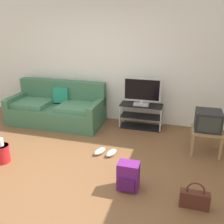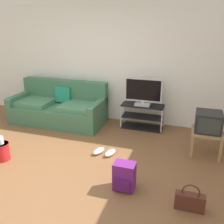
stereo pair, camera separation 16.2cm
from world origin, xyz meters
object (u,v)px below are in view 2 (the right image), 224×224
object	(u,v)px
tv_stand	(142,116)
sneakers_pair	(104,152)
flat_tv	(143,92)
handbag	(190,201)
crt_tv	(208,122)
backpack	(124,176)
side_table	(207,135)
couch	(59,108)
cleaning_bucket	(2,150)

from	to	relation	value
tv_stand	sneakers_pair	bearing A→B (deg)	-106.10
flat_tv	handbag	size ratio (longest dim) A/B	2.16
crt_tv	backpack	bearing A→B (deg)	-128.11
crt_tv	side_table	bearing A→B (deg)	-90.00
crt_tv	handbag	bearing A→B (deg)	-97.99
backpack	handbag	distance (m)	0.88
couch	cleaning_bucket	world-z (taller)	couch
backpack	handbag	xyz separation A→B (m)	(0.86, -0.14, -0.07)
crt_tv	cleaning_bucket	bearing A→B (deg)	-158.64
crt_tv	cleaning_bucket	world-z (taller)	crt_tv
handbag	cleaning_bucket	size ratio (longest dim) A/B	0.87
flat_tv	handbag	bearing A→B (deg)	-65.12
handbag	tv_stand	bearing A→B (deg)	114.66
side_table	backpack	bearing A→B (deg)	-128.45
couch	cleaning_bucket	bearing A→B (deg)	-92.41
couch	side_table	distance (m)	3.17
side_table	couch	bearing A→B (deg)	169.80
tv_stand	backpack	xyz separation A→B (m)	(0.18, -2.13, -0.07)
crt_tv	handbag	xyz separation A→B (m)	(-0.21, -1.51, -0.47)
couch	tv_stand	xyz separation A→B (m)	(1.86, 0.22, -0.06)
tv_stand	flat_tv	xyz separation A→B (m)	(0.00, -0.02, 0.54)
backpack	handbag	bearing A→B (deg)	9.98
cleaning_bucket	crt_tv	bearing A→B (deg)	21.36
flat_tv	sneakers_pair	xyz separation A→B (m)	(-0.39, -1.31, -0.76)
tv_stand	handbag	world-z (taller)	tv_stand
couch	flat_tv	size ratio (longest dim) A/B	2.69
flat_tv	sneakers_pair	distance (m)	1.56
flat_tv	cleaning_bucket	bearing A→B (deg)	-134.25
handbag	sneakers_pair	bearing A→B (deg)	146.72
flat_tv	side_table	size ratio (longest dim) A/B	1.53
couch	crt_tv	bearing A→B (deg)	-9.92
cleaning_bucket	sneakers_pair	size ratio (longest dim) A/B	1.02
side_table	backpack	distance (m)	1.73
tv_stand	flat_tv	bearing A→B (deg)	-90.00
tv_stand	cleaning_bucket	world-z (taller)	tv_stand
backpack	sneakers_pair	bearing A→B (deg)	145.09
couch	tv_stand	world-z (taller)	couch
backpack	sneakers_pair	size ratio (longest dim) A/B	0.98
crt_tv	cleaning_bucket	size ratio (longest dim) A/B	1.03
crt_tv	handbag	world-z (taller)	crt_tv
tv_stand	side_table	distance (m)	1.48
cleaning_bucket	flat_tv	bearing A→B (deg)	45.75
couch	handbag	xyz separation A→B (m)	(2.91, -2.06, -0.20)
backpack	handbag	size ratio (longest dim) A/B	1.10
sneakers_pair	cleaning_bucket	bearing A→B (deg)	-156.44
cleaning_bucket	backpack	bearing A→B (deg)	-3.15
tv_stand	crt_tv	world-z (taller)	crt_tv
crt_tv	sneakers_pair	distance (m)	1.82
flat_tv	cleaning_bucket	distance (m)	2.85
tv_stand	sneakers_pair	distance (m)	1.41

